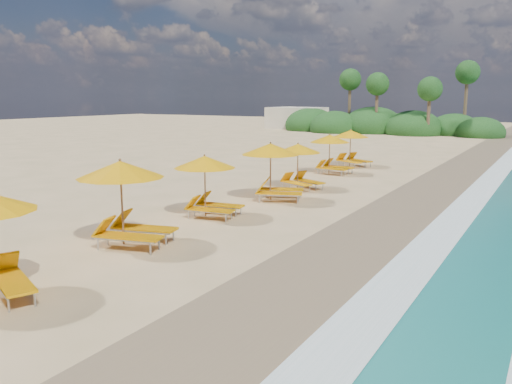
# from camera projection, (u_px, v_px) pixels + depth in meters

# --- Properties ---
(ground) EXTENTS (160.00, 160.00, 0.00)m
(ground) POSITION_uv_depth(u_px,v_px,m) (256.00, 227.00, 17.25)
(ground) COLOR tan
(ground) RESTS_ON ground
(wet_sand) EXTENTS (4.00, 160.00, 0.01)m
(wet_sand) POSITION_uv_depth(u_px,v_px,m) (373.00, 245.00, 15.25)
(wet_sand) COLOR olive
(wet_sand) RESTS_ON ground
(surf_foam) EXTENTS (4.00, 160.00, 0.01)m
(surf_foam) POSITION_uv_depth(u_px,v_px,m) (472.00, 258.00, 13.90)
(surf_foam) COLOR white
(surf_foam) RESTS_ON ground
(station_3) EXTENTS (3.16, 3.06, 2.54)m
(station_3) POSITION_uv_depth(u_px,v_px,m) (128.00, 197.00, 15.01)
(station_3) COLOR olive
(station_3) RESTS_ON ground
(station_4) EXTENTS (2.68, 2.55, 2.26)m
(station_4) POSITION_uv_depth(u_px,v_px,m) (209.00, 182.00, 18.61)
(station_4) COLOR olive
(station_4) RESTS_ON ground
(station_5) EXTENTS (3.17, 3.13, 2.44)m
(station_5) POSITION_uv_depth(u_px,v_px,m) (275.00, 168.00, 21.55)
(station_5) COLOR olive
(station_5) RESTS_ON ground
(station_6) EXTENTS (2.81, 2.77, 2.16)m
(station_6) POSITION_uv_depth(u_px,v_px,m) (300.00, 163.00, 24.22)
(station_6) COLOR olive
(station_6) RESTS_ON ground
(station_7) EXTENTS (2.56, 2.40, 2.24)m
(station_7) POSITION_uv_depth(u_px,v_px,m) (332.00, 151.00, 28.92)
(station_7) COLOR olive
(station_7) RESTS_ON ground
(station_8) EXTENTS (3.01, 3.01, 2.29)m
(station_8) POSITION_uv_depth(u_px,v_px,m) (352.00, 146.00, 31.95)
(station_8) COLOR olive
(station_8) RESTS_ON ground
(treeline) EXTENTS (25.80, 8.80, 9.74)m
(treeline) POSITION_uv_depth(u_px,v_px,m) (380.00, 124.00, 60.58)
(treeline) COLOR #163D14
(treeline) RESTS_ON ground
(beach_building) EXTENTS (7.00, 5.00, 2.80)m
(beach_building) POSITION_uv_depth(u_px,v_px,m) (297.00, 118.00, 68.63)
(beach_building) COLOR beige
(beach_building) RESTS_ON ground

